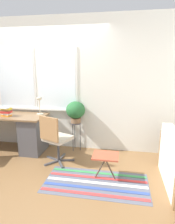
% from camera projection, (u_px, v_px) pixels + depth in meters
% --- Properties ---
extents(ground_plane, '(14.00, 14.00, 0.00)m').
position_uv_depth(ground_plane, '(38.00, 159.00, 3.79)').
color(ground_plane, brown).
extents(wall_back_with_window, '(9.00, 0.12, 2.70)m').
position_uv_depth(wall_back_with_window, '(48.00, 84.00, 4.19)').
color(wall_back_with_window, silver).
rests_on(wall_back_with_window, ground_plane).
extents(desk_lamp, '(0.14, 0.14, 0.37)m').
position_uv_depth(desk_lamp, '(39.00, 102.00, 4.05)').
color(desk_lamp, '#BCB299').
rests_on(desk_lamp, desk).
extents(book_stack, '(0.22, 0.18, 0.19)m').
position_uv_depth(book_stack, '(6.00, 111.00, 3.94)').
color(book_stack, orange).
rests_on(book_stack, desk).
extents(office_chair_swivel, '(0.57, 0.59, 0.90)m').
position_uv_depth(office_chair_swivel, '(55.00, 138.00, 3.55)').
color(office_chair_swivel, '#47474C').
rests_on(office_chair_swivel, ground_plane).
extents(plant_stand, '(0.21, 0.21, 0.60)m').
position_uv_depth(plant_stand, '(76.00, 127.00, 4.11)').
color(plant_stand, '#333338').
rests_on(plant_stand, ground_plane).
extents(potted_plant, '(0.39, 0.39, 0.44)m').
position_uv_depth(potted_plant, '(76.00, 111.00, 4.03)').
color(potted_plant, brown).
rests_on(potted_plant, plant_stand).
extents(floor_rug_striped, '(1.57, 0.78, 0.01)m').
position_uv_depth(floor_rug_striped, '(96.00, 183.00, 3.03)').
color(floor_rug_striped, '#565B6B').
rests_on(floor_rug_striped, ground_plane).
extents(folding_stool, '(0.40, 0.34, 0.41)m').
position_uv_depth(folding_stool, '(106.00, 157.00, 3.06)').
color(folding_stool, '#B24C33').
rests_on(folding_stool, ground_plane).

